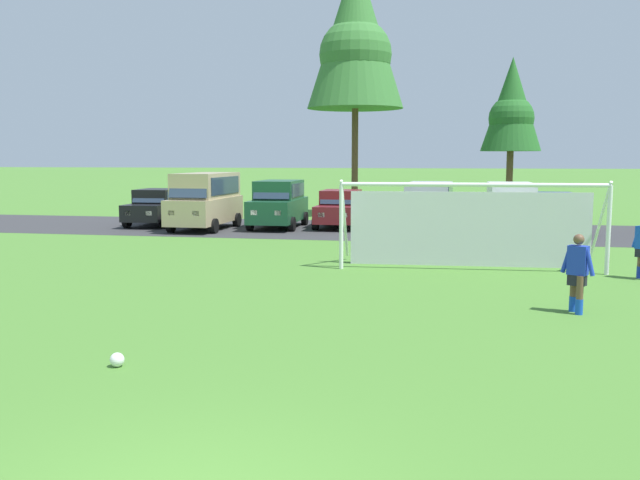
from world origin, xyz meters
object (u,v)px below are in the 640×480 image
at_px(soccer_ball, 117,360).
at_px(parked_car_slot_center_left, 279,203).
at_px(parked_car_slot_far_right, 554,213).
at_px(parked_car_slot_center, 341,209).
at_px(parked_car_slot_right, 511,208).
at_px(parked_car_slot_left, 205,199).
at_px(player_midfield_center, 577,274).
at_px(parked_car_slot_center_right, 429,207).
at_px(soccer_goal, 469,223).
at_px(parked_car_slot_far_left, 157,207).

height_order(soccer_ball, parked_car_slot_center_left, parked_car_slot_center_left).
height_order(parked_car_slot_center_left, parked_car_slot_far_right, parked_car_slot_center_left).
relative_size(parked_car_slot_center, parked_car_slot_right, 0.90).
relative_size(parked_car_slot_left, parked_car_slot_center, 1.15).
height_order(player_midfield_center, parked_car_slot_left, parked_car_slot_left).
relative_size(player_midfield_center, parked_car_slot_center, 0.39).
bearing_deg(parked_car_slot_center, parked_car_slot_center_right, -23.06).
xyz_separation_m(parked_car_slot_center_left, parked_car_slot_far_right, (12.05, -0.04, -0.24)).
bearing_deg(soccer_ball, parked_car_slot_center_right, 78.54).
height_order(parked_car_slot_center_right, parked_car_slot_far_right, parked_car_slot_center_right).
relative_size(player_midfield_center, parked_car_slot_center_left, 0.35).
bearing_deg(parked_car_slot_right, soccer_goal, -101.75).
bearing_deg(soccer_ball, parked_car_slot_left, 106.81).
bearing_deg(parked_car_slot_left, parked_car_slot_right, 1.75).
height_order(player_midfield_center, parked_car_slot_far_right, parked_car_slot_far_right).
bearing_deg(parked_car_slot_left, soccer_ball, -73.19).
relative_size(parked_car_slot_far_left, parked_car_slot_center, 1.02).
distance_m(parked_car_slot_center, parked_car_slot_far_right, 9.29).
xyz_separation_m(parked_car_slot_right, parked_car_slot_far_right, (1.84, 0.85, -0.24)).
bearing_deg(parked_car_slot_center, parked_car_slot_right, -11.47).
bearing_deg(parked_car_slot_far_left, parked_car_slot_center_left, 0.48).
height_order(player_midfield_center, parked_car_slot_right, parked_car_slot_right).
bearing_deg(parked_car_slot_far_right, player_midfield_center, -96.12).
xyz_separation_m(player_midfield_center, parked_car_slot_center_right, (-3.54, 14.49, 0.29)).
height_order(soccer_goal, parked_car_slot_far_left, soccer_goal).
xyz_separation_m(soccer_goal, parked_car_slot_center_right, (-1.48, 8.86, -0.18)).
height_order(parked_car_slot_center_right, parked_car_slot_right, same).
height_order(soccer_ball, parked_car_slot_center_right, parked_car_slot_center_right).
xyz_separation_m(soccer_ball, player_midfield_center, (7.52, 5.19, 0.71)).
relative_size(soccer_ball, parked_car_slot_center, 0.05).
bearing_deg(player_midfield_center, parked_car_slot_center, 115.11).
bearing_deg(soccer_goal, parked_car_slot_right, 78.25).
relative_size(soccer_goal, parked_car_slot_left, 1.55).
distance_m(parked_car_slot_far_left, parked_car_slot_center, 8.76).
distance_m(parked_car_slot_far_left, parked_car_slot_center_right, 12.85).
height_order(parked_car_slot_center, parked_car_slot_far_right, same).
distance_m(parked_car_slot_center_right, parked_car_slot_far_right, 5.32).
xyz_separation_m(soccer_goal, parked_car_slot_right, (1.89, 9.08, -0.18)).
height_order(parked_car_slot_left, parked_car_slot_center_left, parked_car_slot_left).
xyz_separation_m(player_midfield_center, parked_car_slot_center, (-7.60, 16.22, 0.05)).
distance_m(soccer_ball, parked_car_slot_far_right, 22.71).
distance_m(player_midfield_center, parked_car_slot_right, 14.72).
height_order(soccer_goal, player_midfield_center, soccer_goal).
xyz_separation_m(soccer_ball, parked_car_slot_center_right, (3.99, 19.68, 1.00)).
bearing_deg(parked_car_slot_center, parked_car_slot_far_right, -4.04).
height_order(parked_car_slot_left, parked_car_slot_far_right, parked_car_slot_left).
bearing_deg(parked_car_slot_far_right, parked_car_slot_center, 175.96).
bearing_deg(parked_car_slot_center_left, soccer_goal, -50.18).
height_order(player_midfield_center, parked_car_slot_center_left, parked_car_slot_center_left).
xyz_separation_m(parked_car_slot_far_left, parked_car_slot_center, (8.74, 0.66, 0.00)).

